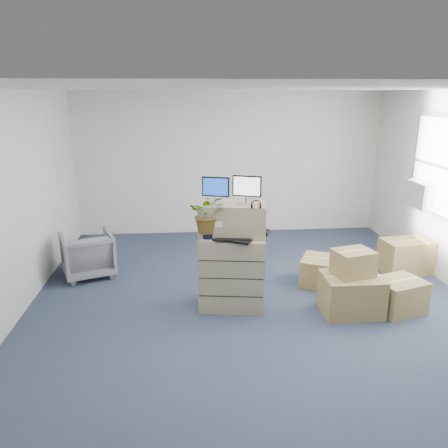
{
  "coord_description": "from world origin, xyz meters",
  "views": [
    {
      "loc": [
        -0.83,
        -5.08,
        2.75
      ],
      "look_at": [
        -0.36,
        0.4,
        1.09
      ],
      "focal_mm": 35.0,
      "sensor_mm": 36.0,
      "label": 1
    }
  ],
  "objects_px": {
    "keyboard": "(232,240)",
    "potted_plant": "(208,219)",
    "filing_cabinet_lower": "(232,272)",
    "monitor_left": "(216,189)",
    "office_chair": "(88,252)",
    "monitor_right": "(247,188)",
    "water_bottle": "(241,225)"
  },
  "relations": [
    {
      "from": "keyboard",
      "to": "potted_plant",
      "type": "bearing_deg",
      "value": -171.84
    },
    {
      "from": "filing_cabinet_lower",
      "to": "keyboard",
      "type": "relative_size",
      "value": 2.02
    },
    {
      "from": "monitor_left",
      "to": "potted_plant",
      "type": "bearing_deg",
      "value": -115.13
    },
    {
      "from": "keyboard",
      "to": "office_chair",
      "type": "relative_size",
      "value": 0.64
    },
    {
      "from": "monitor_left",
      "to": "filing_cabinet_lower",
      "type": "bearing_deg",
      "value": 0.95
    },
    {
      "from": "monitor_left",
      "to": "keyboard",
      "type": "bearing_deg",
      "value": -32.02
    },
    {
      "from": "monitor_right",
      "to": "office_chair",
      "type": "relative_size",
      "value": 0.48
    },
    {
      "from": "monitor_right",
      "to": "keyboard",
      "type": "distance_m",
      "value": 0.66
    },
    {
      "from": "water_bottle",
      "to": "potted_plant",
      "type": "relative_size",
      "value": 0.49
    },
    {
      "from": "filing_cabinet_lower",
      "to": "office_chair",
      "type": "height_order",
      "value": "filing_cabinet_lower"
    },
    {
      "from": "monitor_right",
      "to": "filing_cabinet_lower",
      "type": "bearing_deg",
      "value": -158.11
    },
    {
      "from": "filing_cabinet_lower",
      "to": "monitor_left",
      "type": "height_order",
      "value": "monitor_left"
    },
    {
      "from": "monitor_right",
      "to": "keyboard",
      "type": "relative_size",
      "value": 0.74
    },
    {
      "from": "monitor_right",
      "to": "water_bottle",
      "type": "distance_m",
      "value": 0.5
    },
    {
      "from": "filing_cabinet_lower",
      "to": "water_bottle",
      "type": "distance_m",
      "value": 0.63
    },
    {
      "from": "monitor_right",
      "to": "potted_plant",
      "type": "height_order",
      "value": "monitor_right"
    },
    {
      "from": "office_chair",
      "to": "monitor_left",
      "type": "bearing_deg",
      "value": 127.77
    },
    {
      "from": "keyboard",
      "to": "potted_plant",
      "type": "relative_size",
      "value": 0.93
    },
    {
      "from": "water_bottle",
      "to": "monitor_right",
      "type": "bearing_deg",
      "value": -36.39
    },
    {
      "from": "monitor_right",
      "to": "office_chair",
      "type": "xyz_separation_m",
      "value": [
        -2.31,
        1.22,
        -1.23
      ]
    },
    {
      "from": "filing_cabinet_lower",
      "to": "water_bottle",
      "type": "xyz_separation_m",
      "value": [
        0.12,
        0.05,
        0.62
      ]
    },
    {
      "from": "monitor_right",
      "to": "keyboard",
      "type": "height_order",
      "value": "monitor_right"
    },
    {
      "from": "filing_cabinet_lower",
      "to": "potted_plant",
      "type": "bearing_deg",
      "value": -160.38
    },
    {
      "from": "filing_cabinet_lower",
      "to": "monitor_left",
      "type": "bearing_deg",
      "value": 172.63
    },
    {
      "from": "water_bottle",
      "to": "keyboard",
      "type": "bearing_deg",
      "value": -121.95
    },
    {
      "from": "potted_plant",
      "to": "monitor_left",
      "type": "bearing_deg",
      "value": 48.4
    },
    {
      "from": "monitor_right",
      "to": "water_bottle",
      "type": "height_order",
      "value": "monitor_right"
    },
    {
      "from": "office_chair",
      "to": "keyboard",
      "type": "bearing_deg",
      "value": 125.86
    },
    {
      "from": "filing_cabinet_lower",
      "to": "keyboard",
      "type": "distance_m",
      "value": 0.53
    },
    {
      "from": "filing_cabinet_lower",
      "to": "potted_plant",
      "type": "relative_size",
      "value": 1.88
    },
    {
      "from": "keyboard",
      "to": "potted_plant",
      "type": "height_order",
      "value": "potted_plant"
    },
    {
      "from": "filing_cabinet_lower",
      "to": "keyboard",
      "type": "height_order",
      "value": "keyboard"
    }
  ]
}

